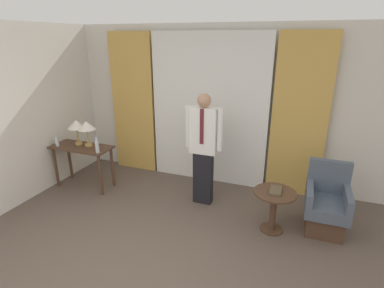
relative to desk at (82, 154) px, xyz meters
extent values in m
cube|color=silver|center=(1.92, 1.14, 0.75)|extent=(10.00, 0.06, 2.70)
cube|color=white|center=(1.92, 1.01, 0.69)|extent=(2.04, 0.06, 2.58)
cube|color=gold|center=(0.44, 1.01, 0.69)|extent=(0.84, 0.06, 2.58)
cube|color=gold|center=(3.40, 1.01, 0.69)|extent=(0.84, 0.06, 2.58)
cube|color=#4C3323|center=(0.00, 0.00, 0.12)|extent=(1.04, 0.46, 0.03)
cylinder|color=#4C3323|center=(-0.46, -0.17, -0.25)|extent=(0.05, 0.05, 0.71)
cylinder|color=#4C3323|center=(0.46, -0.17, -0.25)|extent=(0.05, 0.05, 0.71)
cylinder|color=#4C3323|center=(-0.46, 0.17, -0.25)|extent=(0.05, 0.05, 0.71)
cylinder|color=#4C3323|center=(0.46, 0.17, -0.25)|extent=(0.05, 0.05, 0.71)
cylinder|color=tan|center=(-0.10, 0.06, 0.16)|extent=(0.12, 0.12, 0.04)
cylinder|color=tan|center=(-0.10, 0.06, 0.30)|extent=(0.02, 0.02, 0.25)
cone|color=silver|center=(-0.10, 0.06, 0.50)|extent=(0.29, 0.29, 0.14)
cylinder|color=tan|center=(0.10, 0.06, 0.16)|extent=(0.12, 0.12, 0.04)
cylinder|color=tan|center=(0.10, 0.06, 0.30)|extent=(0.02, 0.02, 0.25)
cone|color=silver|center=(0.10, 0.06, 0.50)|extent=(0.29, 0.29, 0.14)
cylinder|color=silver|center=(-0.39, -0.13, 0.21)|extent=(0.06, 0.06, 0.14)
cylinder|color=silver|center=(-0.39, -0.13, 0.30)|extent=(0.02, 0.02, 0.04)
cylinder|color=silver|center=(0.44, -0.15, 0.24)|extent=(0.06, 0.06, 0.20)
cylinder|color=silver|center=(0.44, -0.15, 0.37)|extent=(0.02, 0.02, 0.06)
cube|color=black|center=(2.10, 0.21, -0.19)|extent=(0.29, 0.15, 0.83)
cube|color=white|center=(2.10, 0.21, 0.58)|extent=(0.40, 0.18, 0.69)
cube|color=#5B1E23|center=(2.10, 0.11, 0.66)|extent=(0.06, 0.01, 0.52)
cylinder|color=white|center=(1.85, 0.21, 0.61)|extent=(0.09, 0.09, 0.63)
cylinder|color=white|center=(2.34, 0.21, 0.61)|extent=(0.09, 0.09, 0.63)
sphere|color=tan|center=(2.10, 0.21, 1.03)|extent=(0.20, 0.20, 0.20)
cube|color=#4C3323|center=(3.87, 0.07, -0.46)|extent=(0.46, 0.54, 0.29)
cube|color=#4C5666|center=(3.87, 0.07, -0.24)|extent=(0.54, 0.63, 0.16)
cube|color=#4C5666|center=(3.87, 0.35, 0.07)|extent=(0.54, 0.10, 0.46)
cube|color=#4C5666|center=(3.64, 0.07, -0.07)|extent=(0.08, 0.63, 0.18)
cube|color=#4C5666|center=(4.10, 0.07, -0.07)|extent=(0.08, 0.63, 0.18)
cylinder|color=#4C3323|center=(3.21, -0.18, -0.59)|extent=(0.30, 0.30, 0.02)
cylinder|color=#4C3323|center=(3.21, -0.18, -0.33)|extent=(0.09, 0.09, 0.55)
cylinder|color=#4C3323|center=(3.21, -0.18, -0.04)|extent=(0.55, 0.55, 0.02)
cube|color=brown|center=(3.22, -0.16, -0.01)|extent=(0.15, 0.26, 0.03)
camera|label=1|loc=(3.41, -3.79, 1.87)|focal=28.00mm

